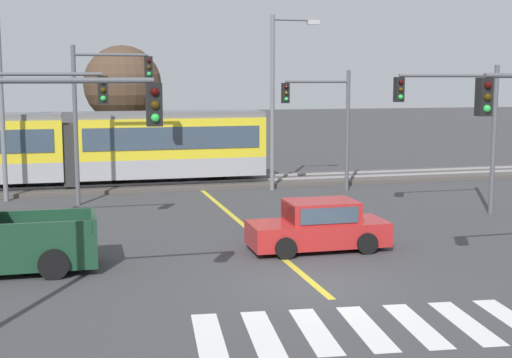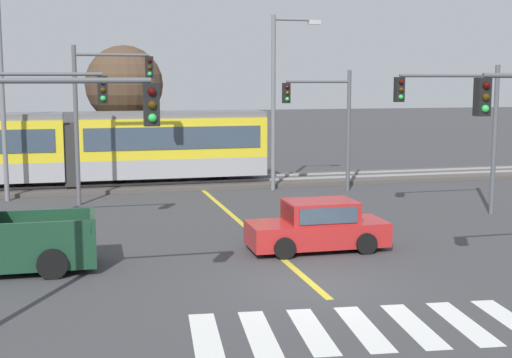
{
  "view_description": "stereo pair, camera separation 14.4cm",
  "coord_description": "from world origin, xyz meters",
  "px_view_note": "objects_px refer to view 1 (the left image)",
  "views": [
    {
      "loc": [
        -5.84,
        -16.51,
        5.17
      ],
      "look_at": [
        0.54,
        8.02,
        1.6
      ],
      "focal_mm": 50.0,
      "sensor_mm": 36.0,
      "label": 1
    },
    {
      "loc": [
        -5.7,
        -16.55,
        5.17
      ],
      "look_at": [
        0.54,
        8.02,
        1.6
      ],
      "focal_mm": 50.0,
      "sensor_mm": 36.0,
      "label": 2
    }
  ],
  "objects_px": {
    "light_rail_tram": "(68,146)",
    "traffic_light_mid_right": "(460,115)",
    "traffic_light_far_right": "(325,113)",
    "street_lamp_centre": "(277,91)",
    "sedan_crossing": "(318,227)",
    "traffic_light_mid_left": "(23,122)",
    "bare_tree_west": "(123,85)",
    "traffic_light_far_left": "(100,101)",
    "street_lamp_west": "(6,79)",
    "traffic_light_near_left": "(47,152)"
  },
  "relations": [
    {
      "from": "street_lamp_centre",
      "to": "bare_tree_west",
      "type": "bearing_deg",
      "value": 130.72
    },
    {
      "from": "traffic_light_mid_left",
      "to": "traffic_light_far_left",
      "type": "height_order",
      "value": "traffic_light_far_left"
    },
    {
      "from": "street_lamp_centre",
      "to": "bare_tree_west",
      "type": "xyz_separation_m",
      "value": [
        -6.49,
        7.54,
        0.24
      ]
    },
    {
      "from": "traffic_light_far_left",
      "to": "bare_tree_west",
      "type": "distance_m",
      "value": 9.63
    },
    {
      "from": "street_lamp_centre",
      "to": "bare_tree_west",
      "type": "height_order",
      "value": "street_lamp_centre"
    },
    {
      "from": "sedan_crossing",
      "to": "traffic_light_mid_left",
      "type": "bearing_deg",
      "value": 158.07
    },
    {
      "from": "traffic_light_far_right",
      "to": "traffic_light_far_left",
      "type": "xyz_separation_m",
      "value": [
        -10.01,
        -0.8,
        0.65
      ]
    },
    {
      "from": "traffic_light_far_left",
      "to": "traffic_light_far_right",
      "type": "bearing_deg",
      "value": 4.56
    },
    {
      "from": "street_lamp_west",
      "to": "bare_tree_west",
      "type": "xyz_separation_m",
      "value": [
        5.35,
        7.68,
        -0.31
      ]
    },
    {
      "from": "traffic_light_far_left",
      "to": "bare_tree_west",
      "type": "xyz_separation_m",
      "value": [
        1.59,
        9.48,
        0.58
      ]
    },
    {
      "from": "traffic_light_mid_right",
      "to": "traffic_light_far_right",
      "type": "distance_m",
      "value": 7.33
    },
    {
      "from": "traffic_light_mid_right",
      "to": "traffic_light_far_left",
      "type": "xyz_separation_m",
      "value": [
        -12.9,
        5.94,
        0.46
      ]
    },
    {
      "from": "street_lamp_centre",
      "to": "traffic_light_mid_left",
      "type": "bearing_deg",
      "value": -142.53
    },
    {
      "from": "street_lamp_centre",
      "to": "traffic_light_mid_right",
      "type": "bearing_deg",
      "value": -58.56
    },
    {
      "from": "traffic_light_near_left",
      "to": "street_lamp_west",
      "type": "xyz_separation_m",
      "value": [
        -2.07,
        16.64,
        1.47
      ]
    },
    {
      "from": "street_lamp_centre",
      "to": "bare_tree_west",
      "type": "distance_m",
      "value": 9.95
    },
    {
      "from": "traffic_light_mid_left",
      "to": "bare_tree_west",
      "type": "bearing_deg",
      "value": 74.9
    },
    {
      "from": "traffic_light_mid_right",
      "to": "street_lamp_west",
      "type": "xyz_separation_m",
      "value": [
        -16.66,
        7.74,
        1.35
      ]
    },
    {
      "from": "traffic_light_mid_left",
      "to": "bare_tree_west",
      "type": "xyz_separation_m",
      "value": [
        4.26,
        15.78,
        1.03
      ]
    },
    {
      "from": "traffic_light_near_left",
      "to": "traffic_light_mid_left",
      "type": "height_order",
      "value": "traffic_light_mid_left"
    },
    {
      "from": "bare_tree_west",
      "to": "traffic_light_mid_right",
      "type": "bearing_deg",
      "value": -53.75
    },
    {
      "from": "street_lamp_centre",
      "to": "traffic_light_near_left",
      "type": "bearing_deg",
      "value": -120.21
    },
    {
      "from": "sedan_crossing",
      "to": "traffic_light_far_right",
      "type": "bearing_deg",
      "value": 69.11
    },
    {
      "from": "traffic_light_mid_right",
      "to": "street_lamp_west",
      "type": "height_order",
      "value": "street_lamp_west"
    },
    {
      "from": "street_lamp_centre",
      "to": "bare_tree_west",
      "type": "relative_size",
      "value": 1.16
    },
    {
      "from": "light_rail_tram",
      "to": "bare_tree_west",
      "type": "distance_m",
      "value": 6.44
    },
    {
      "from": "light_rail_tram",
      "to": "traffic_light_far_right",
      "type": "height_order",
      "value": "traffic_light_far_right"
    },
    {
      "from": "traffic_light_near_left",
      "to": "street_lamp_centre",
      "type": "xyz_separation_m",
      "value": [
        9.77,
        16.79,
        0.91
      ]
    },
    {
      "from": "traffic_light_far_right",
      "to": "bare_tree_west",
      "type": "distance_m",
      "value": 12.16
    },
    {
      "from": "sedan_crossing",
      "to": "traffic_light_far_left",
      "type": "bearing_deg",
      "value": 121.43
    },
    {
      "from": "light_rail_tram",
      "to": "traffic_light_far_left",
      "type": "xyz_separation_m",
      "value": [
        1.35,
        -4.49,
        2.23
      ]
    },
    {
      "from": "street_lamp_west",
      "to": "street_lamp_centre",
      "type": "xyz_separation_m",
      "value": [
        11.84,
        0.14,
        -0.55
      ]
    },
    {
      "from": "traffic_light_mid_left",
      "to": "traffic_light_far_right",
      "type": "relative_size",
      "value": 1.01
    },
    {
      "from": "sedan_crossing",
      "to": "street_lamp_west",
      "type": "relative_size",
      "value": 0.46
    },
    {
      "from": "light_rail_tram",
      "to": "street_lamp_west",
      "type": "bearing_deg",
      "value": -131.93
    },
    {
      "from": "traffic_light_mid_right",
      "to": "bare_tree_west",
      "type": "height_order",
      "value": "bare_tree_west"
    },
    {
      "from": "traffic_light_mid_right",
      "to": "street_lamp_centre",
      "type": "height_order",
      "value": "street_lamp_centre"
    },
    {
      "from": "street_lamp_west",
      "to": "bare_tree_west",
      "type": "bearing_deg",
      "value": 55.14
    },
    {
      "from": "light_rail_tram",
      "to": "traffic_light_mid_left",
      "type": "bearing_deg",
      "value": -96.98
    },
    {
      "from": "traffic_light_near_left",
      "to": "traffic_light_mid_right",
      "type": "distance_m",
      "value": 17.09
    },
    {
      "from": "light_rail_tram",
      "to": "sedan_crossing",
      "type": "bearing_deg",
      "value": -62.83
    },
    {
      "from": "traffic_light_near_left",
      "to": "traffic_light_far_left",
      "type": "relative_size",
      "value": 0.86
    },
    {
      "from": "street_lamp_west",
      "to": "street_lamp_centre",
      "type": "relative_size",
      "value": 1.13
    },
    {
      "from": "traffic_light_near_left",
      "to": "street_lamp_centre",
      "type": "relative_size",
      "value": 0.69
    },
    {
      "from": "traffic_light_mid_left",
      "to": "street_lamp_west",
      "type": "distance_m",
      "value": 8.28
    },
    {
      "from": "sedan_crossing",
      "to": "traffic_light_near_left",
      "type": "distance_m",
      "value": 9.67
    },
    {
      "from": "traffic_light_far_right",
      "to": "street_lamp_centre",
      "type": "bearing_deg",
      "value": 149.42
    },
    {
      "from": "light_rail_tram",
      "to": "traffic_light_mid_right",
      "type": "bearing_deg",
      "value": -36.21
    },
    {
      "from": "light_rail_tram",
      "to": "traffic_light_mid_right",
      "type": "relative_size",
      "value": 3.25
    },
    {
      "from": "light_rail_tram",
      "to": "traffic_light_mid_right",
      "type": "xyz_separation_m",
      "value": [
        14.24,
        -10.43,
        1.77
      ]
    }
  ]
}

